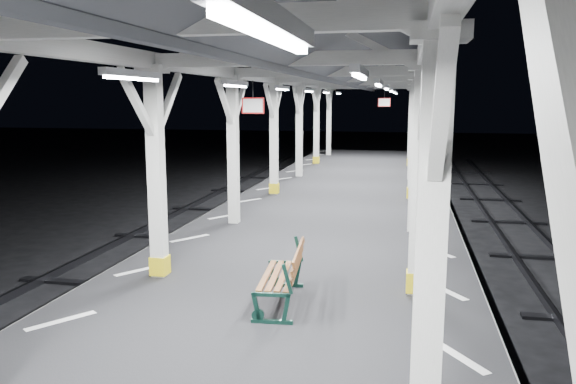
% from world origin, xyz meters
% --- Properties ---
extents(platform, '(6.00, 50.00, 1.00)m').
position_xyz_m(platform, '(0.00, 0.00, 0.50)').
color(platform, black).
rests_on(platform, ground).
extents(hazard_stripes_left, '(1.00, 48.00, 0.01)m').
position_xyz_m(hazard_stripes_left, '(-2.45, 0.00, 1.00)').
color(hazard_stripes_left, silver).
rests_on(hazard_stripes_left, platform).
extents(hazard_stripes_right, '(1.00, 48.00, 0.01)m').
position_xyz_m(hazard_stripes_right, '(2.45, 0.00, 1.00)').
color(hazard_stripes_right, silver).
rests_on(hazard_stripes_right, platform).
extents(canopy, '(5.40, 49.00, 4.65)m').
position_xyz_m(canopy, '(0.00, -0.02, 4.56)').
color(canopy, silver).
rests_on(canopy, platform).
extents(bench_mid, '(0.68, 1.53, 0.80)m').
position_xyz_m(bench_mid, '(0.24, 1.19, 1.43)').
color(bench_mid, '#0F2E26').
rests_on(bench_mid, platform).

